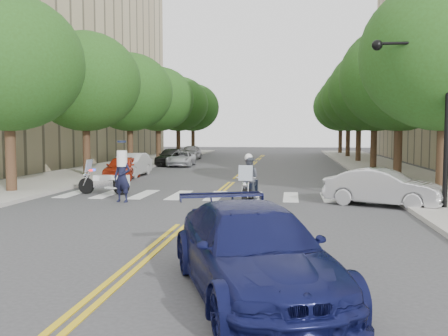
% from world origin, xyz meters
% --- Properties ---
extents(ground, '(140.00, 140.00, 0.00)m').
position_xyz_m(ground, '(0.00, 0.00, 0.00)').
color(ground, '#38383A').
rests_on(ground, ground).
extents(sidewalk_left, '(5.00, 60.00, 0.15)m').
position_xyz_m(sidewalk_left, '(-9.50, 22.00, 0.07)').
color(sidewalk_left, '#9E9991').
rests_on(sidewalk_left, ground).
extents(sidewalk_right, '(5.00, 60.00, 0.15)m').
position_xyz_m(sidewalk_right, '(9.50, 22.00, 0.07)').
color(sidewalk_right, '#9E9991').
rests_on(sidewalk_right, ground).
extents(tree_l_0, '(6.40, 6.40, 8.45)m').
position_xyz_m(tree_l_0, '(-8.80, 6.00, 5.55)').
color(tree_l_0, '#382316').
rests_on(tree_l_0, ground).
extents(tree_l_1, '(6.40, 6.40, 8.45)m').
position_xyz_m(tree_l_1, '(-8.80, 14.00, 5.55)').
color(tree_l_1, '#382316').
rests_on(tree_l_1, ground).
extents(tree_l_2, '(6.40, 6.40, 8.45)m').
position_xyz_m(tree_l_2, '(-8.80, 22.00, 5.55)').
color(tree_l_2, '#382316').
rests_on(tree_l_2, ground).
extents(tree_l_3, '(6.40, 6.40, 8.45)m').
position_xyz_m(tree_l_3, '(-8.80, 30.00, 5.55)').
color(tree_l_3, '#382316').
rests_on(tree_l_3, ground).
extents(tree_l_4, '(6.40, 6.40, 8.45)m').
position_xyz_m(tree_l_4, '(-8.80, 38.00, 5.55)').
color(tree_l_4, '#382316').
rests_on(tree_l_4, ground).
extents(tree_l_5, '(6.40, 6.40, 8.45)m').
position_xyz_m(tree_l_5, '(-8.80, 46.00, 5.55)').
color(tree_l_5, '#382316').
rests_on(tree_l_5, ground).
extents(tree_r_0, '(6.40, 6.40, 8.45)m').
position_xyz_m(tree_r_0, '(8.80, 6.00, 5.55)').
color(tree_r_0, '#382316').
rests_on(tree_r_0, ground).
extents(tree_r_1, '(6.40, 6.40, 8.45)m').
position_xyz_m(tree_r_1, '(8.80, 14.00, 5.55)').
color(tree_r_1, '#382316').
rests_on(tree_r_1, ground).
extents(tree_r_2, '(6.40, 6.40, 8.45)m').
position_xyz_m(tree_r_2, '(8.80, 22.00, 5.55)').
color(tree_r_2, '#382316').
rests_on(tree_r_2, ground).
extents(tree_r_3, '(6.40, 6.40, 8.45)m').
position_xyz_m(tree_r_3, '(8.80, 30.00, 5.55)').
color(tree_r_3, '#382316').
rests_on(tree_r_3, ground).
extents(tree_r_4, '(6.40, 6.40, 8.45)m').
position_xyz_m(tree_r_4, '(8.80, 38.00, 5.55)').
color(tree_r_4, '#382316').
rests_on(tree_r_4, ground).
extents(tree_r_5, '(6.40, 6.40, 8.45)m').
position_xyz_m(tree_r_5, '(8.80, 46.00, 5.55)').
color(tree_r_5, '#382316').
rests_on(tree_r_5, ground).
extents(traffic_signal_pole, '(2.82, 0.42, 6.00)m').
position_xyz_m(traffic_signal_pole, '(7.72, 3.50, 3.72)').
color(traffic_signal_pole, black).
rests_on(traffic_signal_pole, ground).
extents(motorcycle_police, '(0.81, 2.31, 1.87)m').
position_xyz_m(motorcycle_police, '(1.55, 4.42, 0.83)').
color(motorcycle_police, black).
rests_on(motorcycle_police, ground).
extents(motorcycle_parked, '(2.30, 0.62, 1.48)m').
position_xyz_m(motorcycle_parked, '(-4.62, 6.37, 0.52)').
color(motorcycle_parked, black).
rests_on(motorcycle_parked, ground).
extents(officer_standing, '(0.78, 0.60, 1.88)m').
position_xyz_m(officer_standing, '(-3.25, 4.25, 0.94)').
color(officer_standing, black).
rests_on(officer_standing, ground).
extents(convertible, '(4.32, 3.02, 1.35)m').
position_xyz_m(convertible, '(6.38, 4.50, 0.67)').
color(convertible, '#B5B5B7').
rests_on(convertible, ground).
extents(sedan_blue, '(3.71, 5.47, 1.47)m').
position_xyz_m(sedan_blue, '(2.50, -5.91, 0.74)').
color(sedan_blue, '#101445').
rests_on(sedan_blue, ground).
extents(parked_car_a, '(1.92, 3.97, 1.31)m').
position_xyz_m(parked_car_a, '(-6.30, 13.00, 0.65)').
color(parked_car_a, '#B92E13').
rests_on(parked_car_a, ground).
extents(parked_car_b, '(1.47, 4.19, 1.38)m').
position_xyz_m(parked_car_b, '(-6.30, 14.50, 0.69)').
color(parked_car_b, '#BBBBBB').
rests_on(parked_car_b, ground).
extents(parked_car_c, '(2.13, 4.21, 1.14)m').
position_xyz_m(parked_car_c, '(-5.25, 23.50, 0.57)').
color(parked_car_c, '#B4B5BC').
rests_on(parked_car_c, ground).
extents(parked_car_d, '(1.82, 4.45, 1.29)m').
position_xyz_m(parked_car_d, '(-6.30, 24.50, 0.64)').
color(parked_car_d, black).
rests_on(parked_car_d, ground).
extents(parked_car_e, '(1.75, 4.13, 1.39)m').
position_xyz_m(parked_car_e, '(-6.30, 32.37, 0.70)').
color(parked_car_e, '#9F9FA4').
rests_on(parked_car_e, ground).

